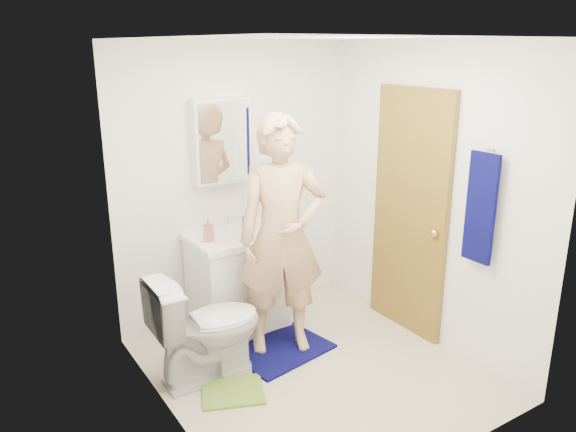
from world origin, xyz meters
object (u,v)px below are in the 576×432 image
object	(u,v)px
towel	(481,208)
medicine_cabinet	(221,141)
soap_dispenser	(208,230)
toothbrush_cup	(248,222)
vanity_cabinet	(238,284)
man	(282,236)
toilet	(207,326)

from	to	relation	value
towel	medicine_cabinet	bearing A→B (deg)	124.61
soap_dispenser	toothbrush_cup	world-z (taller)	soap_dispenser
vanity_cabinet	man	world-z (taller)	man
vanity_cabinet	medicine_cabinet	bearing A→B (deg)	90.00
vanity_cabinet	man	distance (m)	0.77
vanity_cabinet	towel	world-z (taller)	towel
towel	toothbrush_cup	world-z (taller)	towel
toilet	soap_dispenser	bearing A→B (deg)	-26.66
towel	soap_dispenser	world-z (taller)	towel
man	toilet	bearing A→B (deg)	-154.15
vanity_cabinet	man	size ratio (longest dim) A/B	0.43
medicine_cabinet	toothbrush_cup	size ratio (longest dim) A/B	6.20
toothbrush_cup	man	distance (m)	0.64
medicine_cabinet	man	size ratio (longest dim) A/B	0.37
soap_dispenser	man	world-z (taller)	man
toilet	toothbrush_cup	bearing A→B (deg)	-45.50
toilet	man	distance (m)	0.87
vanity_cabinet	soap_dispenser	size ratio (longest dim) A/B	4.29
toilet	medicine_cabinet	bearing A→B (deg)	-33.53
soap_dispenser	towel	bearing A→B (deg)	-45.31
vanity_cabinet	soap_dispenser	bearing A→B (deg)	-174.72
soap_dispenser	toothbrush_cup	bearing A→B (deg)	17.25
medicine_cabinet	soap_dispenser	bearing A→B (deg)	-136.73
towel	soap_dispenser	bearing A→B (deg)	134.69
medicine_cabinet	soap_dispenser	distance (m)	0.75
vanity_cabinet	toothbrush_cup	world-z (taller)	toothbrush_cup
towel	toothbrush_cup	size ratio (longest dim) A/B	7.08
vanity_cabinet	toilet	xyz separation A→B (m)	(-0.56, -0.57, 0.01)
medicine_cabinet	man	bearing A→B (deg)	-80.88
toilet	toothbrush_cup	size ratio (longest dim) A/B	7.27
soap_dispenser	man	size ratio (longest dim) A/B	0.10
vanity_cabinet	man	xyz separation A→B (m)	(0.12, -0.52, 0.56)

